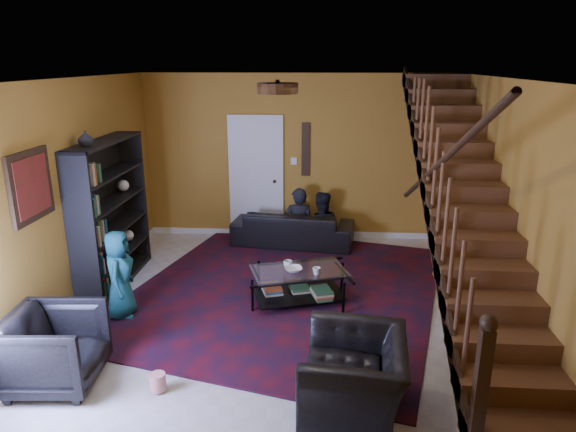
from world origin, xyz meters
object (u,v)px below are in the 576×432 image
armchair_right (354,374)px  coffee_table (299,284)px  sofa (293,228)px  bookshelf (112,216)px  armchair_left (55,349)px

armchair_right → coffee_table: size_ratio=0.77×
armchair_right → sofa: bearing=-163.5°
bookshelf → sofa: 2.99m
coffee_table → armchair_left: bearing=-139.6°
bookshelf → sofa: bearing=35.6°
bookshelf → coffee_table: bearing=-10.3°
bookshelf → coffee_table: 2.72m
armchair_left → armchair_right: bearing=-97.0°
sofa → coffee_table: (0.21, -2.17, -0.03)m
bookshelf → armchair_right: 4.09m
sofa → armchair_right: size_ratio=1.94×
armchair_left → coffee_table: size_ratio=0.63×
bookshelf → armchair_left: size_ratio=2.40×
bookshelf → coffee_table: size_ratio=1.50×
armchair_left → coffee_table: bearing=-53.6°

